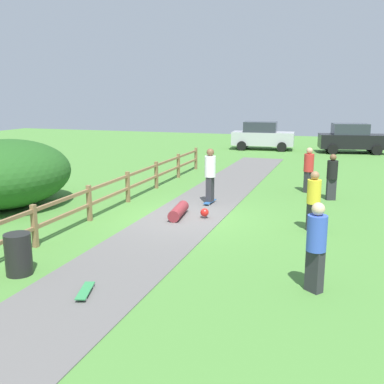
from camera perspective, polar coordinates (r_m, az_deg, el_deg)
ground_plane at (r=14.18m, az=-0.94°, el=-3.21°), size 60.00×60.00×0.00m
asphalt_path at (r=14.18m, az=-0.94°, el=-3.17°), size 2.40×28.00×0.02m
wooden_fence at (r=15.07m, az=-10.30°, el=0.13°), size 0.12×18.12×1.10m
bush_large at (r=16.58m, az=-22.49°, el=2.17°), size 4.08×4.90×2.29m
trash_bin at (r=10.36m, az=-21.01°, el=-7.32°), size 0.56×0.56×0.90m
skater_riding at (r=15.66m, az=2.30°, el=2.42°), size 0.41×0.81×1.94m
skater_fallen at (r=14.13m, az=-1.42°, el=-2.43°), size 1.22×1.44×0.36m
skateboard_loose at (r=9.10m, az=-13.29°, el=-12.00°), size 0.44×0.82×0.08m
bystander_yellow at (r=12.98m, az=15.07°, el=-0.80°), size 0.54×0.54×1.71m
bystander_red at (r=18.19m, az=14.47°, el=2.97°), size 0.51×0.51×1.76m
bystander_blue at (r=9.02m, az=15.38°, el=-6.21°), size 0.53×0.53×1.78m
bystander_black at (r=17.08m, az=17.21°, el=2.07°), size 0.48×0.48×1.68m
parked_car_silver at (r=31.93m, az=8.84°, el=7.01°), size 4.32×2.26×1.92m
parked_car_black at (r=31.45m, az=19.47°, el=6.39°), size 4.44×2.59×1.92m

